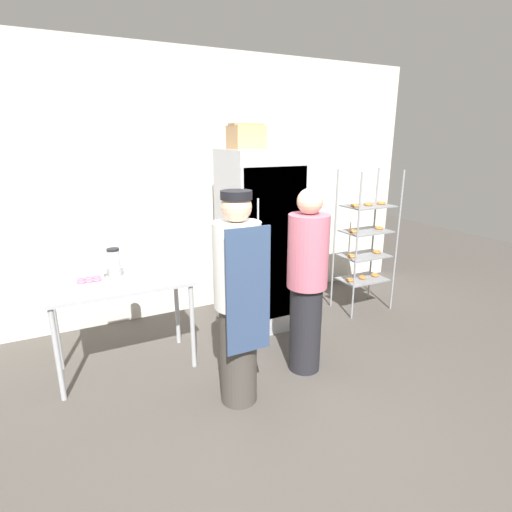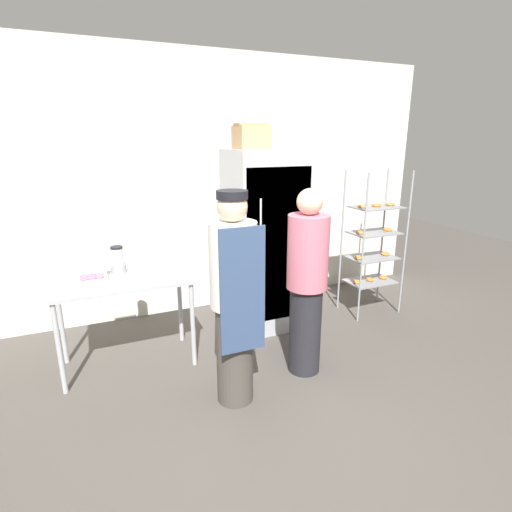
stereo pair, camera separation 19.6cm
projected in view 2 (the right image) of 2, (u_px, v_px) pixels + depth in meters
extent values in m
plane|color=#4C4742|center=(280.00, 415.00, 3.16)|extent=(14.00, 14.00, 0.00)
cube|color=silver|center=(194.00, 187.00, 4.83)|extent=(6.40, 0.12, 3.08)
cube|color=#ADAFB5|center=(264.00, 241.00, 4.48)|extent=(0.78, 0.74, 2.00)
cube|color=#93959B|center=(278.00, 247.00, 4.16)|extent=(0.72, 0.02, 1.64)
cylinder|color=silver|center=(261.00, 247.00, 4.05)|extent=(0.02, 0.02, 0.98)
cylinder|color=#93969B|center=(363.00, 251.00, 4.54)|extent=(0.02, 0.02, 1.76)
cylinder|color=#93969B|center=(406.00, 245.00, 4.78)|extent=(0.02, 0.02, 1.76)
cylinder|color=#93969B|center=(341.00, 242.00, 4.91)|extent=(0.02, 0.02, 1.76)
cylinder|color=#93969B|center=(382.00, 237.00, 5.15)|extent=(0.02, 0.02, 1.76)
cube|color=gray|center=(370.00, 281.00, 4.98)|extent=(0.58, 0.38, 0.01)
torus|color=orange|center=(357.00, 282.00, 4.90)|extent=(0.10, 0.10, 0.03)
torus|color=orange|center=(370.00, 279.00, 4.98)|extent=(0.10, 0.10, 0.03)
torus|color=orange|center=(383.00, 277.00, 5.05)|extent=(0.10, 0.10, 0.03)
cube|color=gray|center=(372.00, 257.00, 4.89)|extent=(0.58, 0.38, 0.01)
torus|color=orange|center=(359.00, 258.00, 4.81)|extent=(0.10, 0.10, 0.03)
torus|color=orange|center=(385.00, 254.00, 4.97)|extent=(0.10, 0.10, 0.03)
cube|color=gray|center=(374.00, 233.00, 4.81)|extent=(0.58, 0.38, 0.01)
torus|color=orange|center=(360.00, 233.00, 4.72)|extent=(0.10, 0.10, 0.03)
torus|color=orange|center=(388.00, 230.00, 4.88)|extent=(0.10, 0.10, 0.03)
cube|color=gray|center=(376.00, 207.00, 4.72)|extent=(0.58, 0.38, 0.01)
torus|color=orange|center=(362.00, 206.00, 4.64)|extent=(0.11, 0.11, 0.03)
torus|color=orange|center=(376.00, 205.00, 4.71)|extent=(0.11, 0.11, 0.03)
torus|color=orange|center=(390.00, 204.00, 4.79)|extent=(0.11, 0.11, 0.03)
cube|color=#ADAFB5|center=(123.00, 281.00, 3.65)|extent=(1.22, 0.61, 0.04)
cylinder|color=#ADAFB5|center=(59.00, 350.00, 3.32)|extent=(0.04, 0.04, 0.83)
cylinder|color=#ADAFB5|center=(193.00, 325.00, 3.75)|extent=(0.04, 0.04, 0.83)
cylinder|color=#ADAFB5|center=(61.00, 324.00, 3.78)|extent=(0.04, 0.04, 0.83)
cylinder|color=#ADAFB5|center=(180.00, 305.00, 4.22)|extent=(0.04, 0.04, 0.83)
cube|color=white|center=(92.00, 280.00, 3.55)|extent=(0.26, 0.20, 0.05)
cube|color=white|center=(90.00, 264.00, 3.60)|extent=(0.25, 0.01, 0.20)
torus|color=#C66B84|center=(84.00, 279.00, 3.48)|extent=(0.08, 0.08, 0.02)
torus|color=#C66B84|center=(92.00, 278.00, 3.50)|extent=(0.08, 0.08, 0.02)
torus|color=#C66B84|center=(100.00, 277.00, 3.53)|extent=(0.08, 0.08, 0.02)
torus|color=#C66B84|center=(84.00, 276.00, 3.55)|extent=(0.08, 0.08, 0.02)
torus|color=#C66B84|center=(92.00, 275.00, 3.57)|extent=(0.08, 0.08, 0.02)
torus|color=#C66B84|center=(99.00, 274.00, 3.59)|extent=(0.08, 0.08, 0.02)
cylinder|color=#99999E|center=(119.00, 269.00, 3.81)|extent=(0.14, 0.14, 0.08)
cylinder|color=#B2BCC1|center=(117.00, 257.00, 3.78)|extent=(0.11, 0.11, 0.16)
cylinder|color=black|center=(116.00, 248.00, 3.75)|extent=(0.11, 0.11, 0.02)
cube|color=tan|center=(251.00, 137.00, 4.19)|extent=(0.33, 0.32, 0.24)
cube|color=#A58057|center=(251.00, 124.00, 4.15)|extent=(0.34, 0.16, 0.02)
cylinder|color=#47423D|center=(235.00, 353.00, 3.25)|extent=(0.30, 0.30, 0.84)
cylinder|color=silver|center=(233.00, 265.00, 3.04)|extent=(0.37, 0.37, 0.67)
sphere|color=beige|center=(232.00, 207.00, 2.91)|extent=(0.23, 0.23, 0.23)
cube|color=#33476B|center=(243.00, 292.00, 2.91)|extent=(0.35, 0.02, 0.96)
cylinder|color=black|center=(232.00, 195.00, 2.88)|extent=(0.23, 0.23, 0.06)
cylinder|color=#232328|center=(305.00, 329.00, 3.67)|extent=(0.29, 0.29, 0.83)
cylinder|color=#C6667A|center=(308.00, 252.00, 3.46)|extent=(0.36, 0.36, 0.66)
sphere|color=beige|center=(310.00, 202.00, 3.34)|extent=(0.22, 0.22, 0.22)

